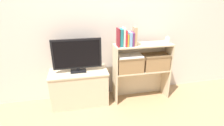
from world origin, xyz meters
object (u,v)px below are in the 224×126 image
book_crimson (125,38)px  book_maroon (118,37)px  book_skyblue (129,39)px  book_plum (132,39)px  book_teal (121,38)px  book_tan (135,36)px  baby_monitor (167,40)px  book_ivory (124,37)px  book_mustard (127,40)px  storage_basket_right (155,61)px  laptop (130,56)px  tv_stand (80,87)px  storage_basket_left (130,63)px  tv (77,55)px

book_crimson → book_maroon: bearing=180.0°
book_skyblue → book_plum: size_ratio=1.03×
book_maroon → book_plum: book_maroon is taller
book_plum → book_teal: bearing=180.0°
book_maroon → book_tan: size_ratio=0.97×
book_maroon → baby_monitor: book_maroon is taller
book_plum → book_tan: size_ratio=0.73×
book_teal → book_tan: (0.20, 0.00, 0.01)m
book_ivory → book_mustard: bearing=0.0°
book_skyblue → book_tan: bearing=0.0°
storage_basket_right → laptop: bearing=-180.0°
book_skyblue → baby_monitor: bearing=3.0°
book_teal → book_crimson: book_teal is taller
tv_stand → book_maroon: bearing=-8.8°
book_mustard → book_tan: (0.11, 0.00, 0.04)m
book_maroon → book_tan: book_tan is taller
book_crimson → storage_basket_left: (0.08, 0.02, -0.39)m
book_maroon → storage_basket_left: 0.44m
book_teal → book_ivory: 0.04m
book_ivory → book_skyblue: size_ratio=1.32×
tv_stand → storage_basket_left: (0.74, -0.07, 0.36)m
book_maroon → book_mustard: 0.13m
storage_basket_left → book_plum: bearing=-41.0°
tv_stand → book_ivory: book_ivory is taller
book_plum → book_crimson: bearing=180.0°
storage_basket_right → book_tan: bearing=-177.4°
storage_basket_left → storage_basket_right: bearing=0.0°
tv → book_mustard: size_ratio=3.98×
laptop → storage_basket_right: bearing=0.0°
book_crimson → book_tan: 0.13m
book_tan → storage_basket_right: book_tan is taller
book_plum → tv: bearing=173.6°
book_maroon → book_teal: book_maroon is taller
tv_stand → book_maroon: 0.95m
storage_basket_right → laptop: (-0.41, -0.00, 0.12)m
book_teal → book_mustard: (0.09, 0.00, -0.04)m
book_maroon → storage_basket_left: (0.18, 0.02, -0.40)m
book_mustard → laptop: 0.25m
book_skyblue → book_plum: bearing=0.0°
book_plum → storage_basket_left: size_ratio=0.49×
book_maroon → book_skyblue: 0.16m
book_skyblue → laptop: size_ratio=0.54×
tv_stand → book_tan: bearing=-6.3°
book_mustard → book_skyblue: (0.04, -0.00, 0.01)m
book_teal → book_tan: 0.20m
book_mustard → book_skyblue: 0.04m
tv_stand → book_maroon: (0.56, -0.09, 0.75)m
tv_stand → book_plum: 1.06m
tv → baby_monitor: 1.33m
book_plum → book_maroon: bearing=180.0°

